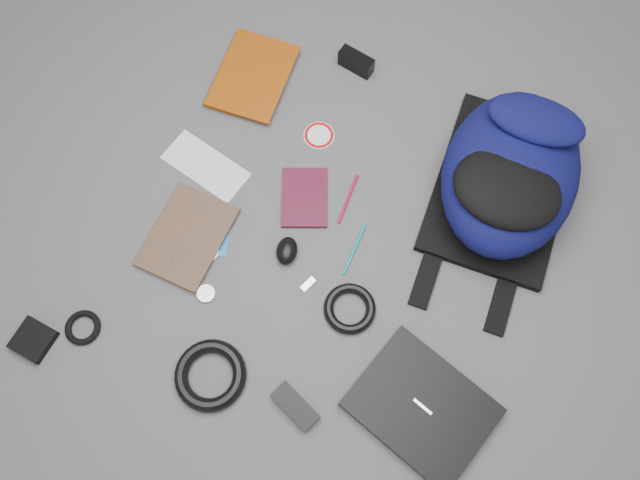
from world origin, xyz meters
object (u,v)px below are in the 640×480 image
at_px(comic_book, 157,223).
at_px(compact_camera, 356,62).
at_px(dvd_case, 305,198).
at_px(power_brick, 295,406).
at_px(backpack, 511,173).
at_px(laptop, 422,407).
at_px(pouch, 33,340).
at_px(textbook_red, 220,67).
at_px(mouse, 287,251).

bearing_deg(comic_book, compact_camera, 66.97).
height_order(dvd_case, power_brick, power_brick).
bearing_deg(backpack, power_brick, -113.59).
height_order(dvd_case, compact_camera, compact_camera).
relative_size(comic_book, compact_camera, 2.48).
bearing_deg(backpack, laptop, -92.83).
distance_m(power_brick, pouch, 0.68).
bearing_deg(comic_book, backpack, 30.82).
bearing_deg(comic_book, textbook_red, 98.10).
bearing_deg(dvd_case, power_brick, -91.55).
bearing_deg(mouse, laptop, -40.45).
distance_m(comic_book, power_brick, 0.61).
bearing_deg(textbook_red, power_brick, -57.41).
bearing_deg(power_brick, laptop, 44.62).
xyz_separation_m(compact_camera, power_brick, (0.22, -0.95, -0.01)).
relative_size(laptop, textbook_red, 1.17).
bearing_deg(comic_book, pouch, -107.29).
xyz_separation_m(laptop, compact_camera, (-0.50, 0.84, 0.01)).
bearing_deg(textbook_red, comic_book, -87.56).
relative_size(textbook_red, mouse, 3.51).
bearing_deg(laptop, compact_camera, 138.30).
xyz_separation_m(textbook_red, comic_book, (0.05, -0.50, -0.00)).
height_order(textbook_red, comic_book, textbook_red).
bearing_deg(compact_camera, dvd_case, -75.79).
height_order(laptop, mouse, mouse).
bearing_deg(comic_book, power_brick, -26.93).
xyz_separation_m(textbook_red, pouch, (-0.08, -0.90, -0.00)).
xyz_separation_m(mouse, pouch, (-0.49, -0.46, -0.01)).
xyz_separation_m(mouse, power_brick, (0.18, -0.35, -0.01)).
bearing_deg(pouch, textbook_red, 84.61).
xyz_separation_m(compact_camera, mouse, (0.04, -0.60, -0.01)).
relative_size(compact_camera, pouch, 1.14).
distance_m(laptop, compact_camera, 0.98).
height_order(comic_book, pouch, pouch).
xyz_separation_m(laptop, mouse, (-0.46, 0.24, 0.00)).
xyz_separation_m(comic_book, dvd_case, (0.33, 0.22, -0.00)).
xyz_separation_m(laptop, comic_book, (-0.81, 0.18, -0.01)).
xyz_separation_m(dvd_case, pouch, (-0.47, -0.62, 0.00)).
bearing_deg(compact_camera, textbook_red, -145.45).
height_order(mouse, pouch, mouse).
height_order(laptop, comic_book, laptop).
xyz_separation_m(backpack, laptop, (-0.00, -0.63, -0.10)).
bearing_deg(compact_camera, mouse, -74.87).
bearing_deg(power_brick, textbook_red, 148.59).
xyz_separation_m(backpack, power_brick, (-0.28, -0.74, -0.10)).
height_order(backpack, laptop, backpack).
bearing_deg(mouse, textbook_red, 119.40).
bearing_deg(compact_camera, backpack, -11.95).
xyz_separation_m(dvd_case, power_brick, (0.20, -0.51, 0.01)).
bearing_deg(dvd_case, laptop, -62.20).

